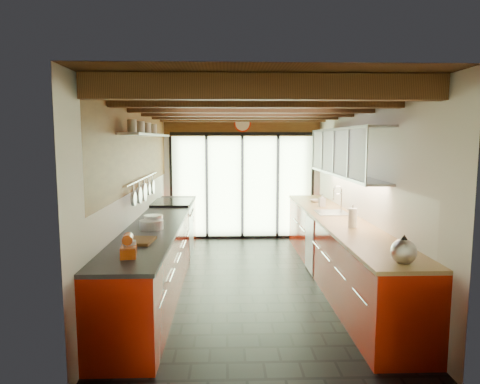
{
  "coord_description": "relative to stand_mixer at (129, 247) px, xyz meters",
  "views": [
    {
      "loc": [
        -0.34,
        -5.97,
        2.03
      ],
      "look_at": [
        -0.12,
        0.4,
        1.25
      ],
      "focal_mm": 32.0,
      "sensor_mm": 36.0,
      "label": 1
    }
  ],
  "objects": [
    {
      "name": "sink_assembly",
      "position": [
        2.56,
        2.35,
        -0.05
      ],
      "size": [
        0.45,
        0.52,
        0.43
      ],
      "color": "silver",
      "rests_on": "right_counter"
    },
    {
      "name": "soap_bottle",
      "position": [
        2.54,
        2.99,
        0.02
      ],
      "size": [
        0.11,
        0.11,
        0.22
      ],
      "primitive_type": "imported",
      "rotation": [
        0.0,
        0.0,
        0.11
      ],
      "color": "silver",
      "rests_on": "right_counter"
    },
    {
      "name": "pot_small",
      "position": [
        0.0,
        1.26,
        -0.03
      ],
      "size": [
        0.38,
        0.38,
        0.11
      ],
      "primitive_type": "cylinder",
      "rotation": [
        0.0,
        0.0,
        0.38
      ],
      "color": "silver",
      "rests_on": "left_counter"
    },
    {
      "name": "right_counter",
      "position": [
        2.54,
        1.95,
        -0.55
      ],
      "size": [
        0.68,
        5.0,
        0.92
      ],
      "color": "#A91907",
      "rests_on": "ground"
    },
    {
      "name": "left_counter",
      "position": [
        -0.01,
        1.95,
        -0.55
      ],
      "size": [
        0.68,
        5.0,
        0.92
      ],
      "color": "#A91907",
      "rests_on": "ground"
    },
    {
      "name": "left_wall_fixtures",
      "position": [
        -0.2,
        2.13,
        0.84
      ],
      "size": [
        0.28,
        2.6,
        0.96
      ],
      "color": "silver",
      "rests_on": "ground"
    },
    {
      "name": "stand_mixer",
      "position": [
        0.0,
        0.0,
        0.0
      ],
      "size": [
        0.18,
        0.27,
        0.23
      ],
      "color": "#BF420F",
      "rests_on": "left_counter"
    },
    {
      "name": "paper_towel",
      "position": [
        2.54,
        1.26,
        0.03
      ],
      "size": [
        0.14,
        0.14,
        0.29
      ],
      "color": "white",
      "rests_on": "right_counter"
    },
    {
      "name": "kettle",
      "position": [
        2.54,
        -0.3,
        0.03
      ],
      "size": [
        0.24,
        0.29,
        0.27
      ],
      "color": "silver",
      "rests_on": "right_counter"
    },
    {
      "name": "ground",
      "position": [
        1.27,
        1.95,
        -1.01
      ],
      "size": [
        5.5,
        5.5,
        0.0
      ],
      "primitive_type": "plane",
      "color": "black",
      "rests_on": "ground"
    },
    {
      "name": "room_shell",
      "position": [
        1.27,
        1.95,
        0.64
      ],
      "size": [
        5.5,
        5.5,
        5.5
      ],
      "color": "silver",
      "rests_on": "ground"
    },
    {
      "name": "cutting_board",
      "position": [
        0.0,
        0.56,
        -0.07
      ],
      "size": [
        0.3,
        0.39,
        0.03
      ],
      "primitive_type": "cube",
      "rotation": [
        0.0,
        0.0,
        -0.1
      ],
      "color": "brown",
      "rests_on": "left_counter"
    },
    {
      "name": "upper_cabinets_right",
      "position": [
        2.7,
        2.25,
        0.84
      ],
      "size": [
        0.34,
        3.0,
        3.0
      ],
      "color": "silver",
      "rests_on": "ground"
    },
    {
      "name": "pot_large",
      "position": [
        0.0,
        1.4,
        -0.01
      ],
      "size": [
        0.28,
        0.28,
        0.15
      ],
      "primitive_type": "cylinder",
      "rotation": [
        0.0,
        0.0,
        -0.21
      ],
      "color": "silver",
      "rests_on": "left_counter"
    },
    {
      "name": "ceiling_beams",
      "position": [
        1.27,
        2.32,
        1.45
      ],
      "size": [
        3.14,
        5.06,
        4.9
      ],
      "color": "#593316",
      "rests_on": "ground"
    },
    {
      "name": "glass_door",
      "position": [
        1.27,
        4.64,
        0.65
      ],
      "size": [
        2.95,
        0.1,
        2.9
      ],
      "color": "#C6EAAD",
      "rests_on": "ground"
    },
    {
      "name": "range_stove",
      "position": [
        -0.01,
        3.4,
        -0.54
      ],
      "size": [
        0.66,
        0.9,
        0.97
      ],
      "color": "silver",
      "rests_on": "ground"
    },
    {
      "name": "bowl",
      "position": [
        2.54,
        3.52,
        -0.07
      ],
      "size": [
        0.21,
        0.21,
        0.05
      ],
      "primitive_type": "imported",
      "rotation": [
        0.0,
        0.0,
        0.1
      ],
      "color": "silver",
      "rests_on": "right_counter"
    }
  ]
}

